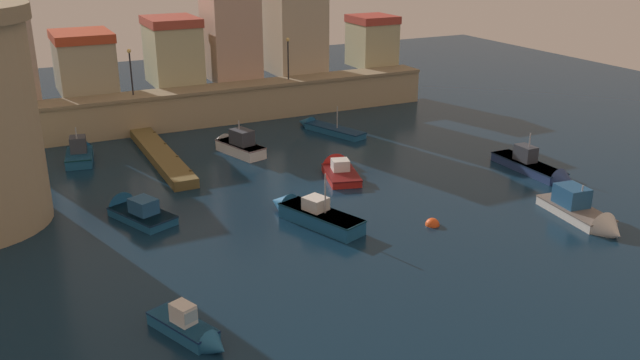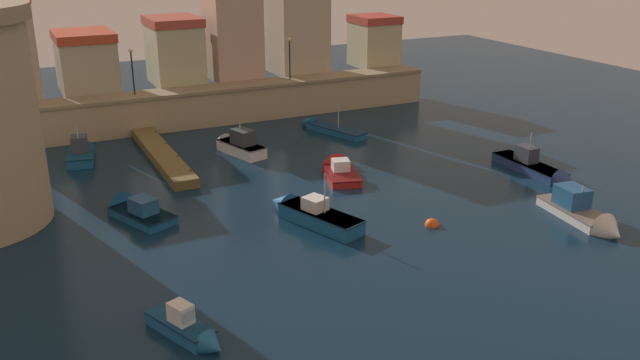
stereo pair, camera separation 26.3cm
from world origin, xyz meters
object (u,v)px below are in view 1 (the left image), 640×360
moored_boat_3 (324,127)px  moored_boat_5 (80,152)px  moored_boat_7 (585,214)px  moored_boat_4 (236,144)px  quay_lamp_1 (288,52)px  moored_boat_0 (309,213)px  moored_boat_8 (539,169)px  moored_boat_1 (191,330)px  quay_lamp_0 (130,65)px  moored_boat_6 (132,210)px  mooring_buoy_0 (432,225)px  moored_boat_2 (338,169)px

moored_boat_3 → moored_boat_5: 18.61m
moored_boat_7 → moored_boat_4: bearing=-140.6°
quay_lamp_1 → moored_boat_0: size_ratio=0.54×
moored_boat_5 → moored_boat_8: (26.46, -16.75, -0.08)m
moored_boat_8 → moored_boat_5: bearing=-121.9°
moored_boat_0 → moored_boat_1: 12.27m
quay_lamp_0 → quay_lamp_1: size_ratio=1.01×
quay_lamp_1 → moored_boat_7: 29.60m
moored_boat_0 → moored_boat_6: size_ratio=1.22×
moored_boat_8 → moored_boat_3: bearing=-152.7°
quay_lamp_0 → moored_boat_4: bearing=-58.1°
moored_boat_0 → moored_boat_3: (8.78, 15.59, -0.22)m
moored_boat_1 → moored_boat_8: 27.03m
moored_boat_0 → mooring_buoy_0: 6.77m
moored_boat_2 → mooring_buoy_0: 9.57m
moored_boat_1 → moored_boat_2: size_ratio=0.86×
quay_lamp_1 → moored_boat_4: 12.60m
moored_boat_2 → moored_boat_3: bearing=-5.8°
moored_boat_3 → moored_boat_8: bearing=-173.0°
moored_boat_7 → moored_boat_1: bearing=-79.7°
quay_lamp_0 → moored_boat_8: bearing=-45.5°
quay_lamp_1 → moored_boat_8: quay_lamp_1 is taller
moored_boat_4 → moored_boat_5: (-10.31, 3.43, -0.11)m
moored_boat_1 → mooring_buoy_0: size_ratio=5.43×
moored_boat_4 → moored_boat_5: 10.87m
moored_boat_5 → moored_boat_0: bearing=-139.9°
moored_boat_8 → moored_boat_1: bearing=-71.6°
quay_lamp_0 → moored_boat_5: (-5.01, -5.10, -4.89)m
moored_boat_8 → moored_boat_0: bearing=-89.4°
moored_boat_2 → moored_boat_7: moored_boat_7 is taller
quay_lamp_1 → moored_boat_7: bearing=-80.0°
mooring_buoy_0 → moored_boat_1: bearing=-162.1°
moored_boat_1 → moored_boat_6: bearing=155.7°
moored_boat_6 → moored_boat_8: (25.24, -5.00, 0.07)m
quay_lamp_0 → moored_boat_3: quay_lamp_0 is taller
quay_lamp_0 → moored_boat_8: quay_lamp_0 is taller
quay_lamp_1 → moored_boat_5: (-18.27, -5.10, -4.87)m
moored_boat_6 → quay_lamp_1: bearing=-68.3°
moored_boat_2 → quay_lamp_1: bearing=3.4°
moored_boat_0 → moored_boat_2: moored_boat_0 is taller
moored_boat_0 → moored_boat_4: (0.52, 13.37, 0.12)m
moored_boat_0 → mooring_buoy_0: moored_boat_0 is taller
moored_boat_3 → mooring_buoy_0: (-3.00, -19.07, -0.28)m
moored_boat_5 → moored_boat_8: bearing=-112.5°
moored_boat_1 → moored_boat_0: bearing=110.1°
moored_boat_6 → moored_boat_8: size_ratio=0.76×
moored_boat_4 → moored_boat_8: bearing=-146.2°
quay_lamp_0 → moored_boat_0: quay_lamp_0 is taller
moored_boat_2 → moored_boat_4: bearing=47.3°
moored_boat_1 → mooring_buoy_0: moored_boat_1 is taller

